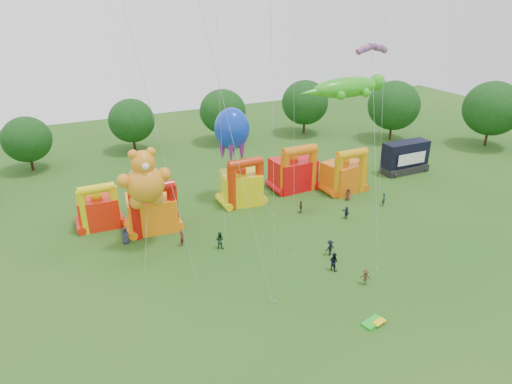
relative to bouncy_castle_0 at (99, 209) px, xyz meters
name	(u,v)px	position (x,y,z in m)	size (l,w,h in m)	color
ground	(384,340)	(17.49, -29.61, -2.19)	(160.00, 160.00, 0.00)	#1E4D15
tree_ring	(376,274)	(16.34, -29.02, 4.07)	(120.03, 122.10, 12.07)	#352314
bouncy_castle_0	(99,209)	(0.00, 0.00, 0.00)	(4.70, 3.86, 5.70)	red
bouncy_castle_1	(152,210)	(5.51, -3.33, 0.19)	(5.94, 5.01, 6.27)	orange
bouncy_castle_2	(242,185)	(17.68, -1.28, 0.29)	(5.62, 4.84, 6.51)	yellow
bouncy_castle_3	(294,172)	(26.11, -0.01, 0.32)	(5.77, 4.72, 6.63)	red
bouncy_castle_4	(345,174)	(32.02, -3.64, 0.22)	(5.80, 4.98, 6.33)	orange
stage_trailer	(405,158)	(44.48, -1.73, 0.12)	(7.34, 2.98, 4.81)	black
teddy_bear_kite	(145,199)	(4.07, -7.60, 3.69)	(5.60, 6.61, 11.15)	orange
gecko_kite	(351,111)	(34.59, -0.59, 8.01)	(13.67, 7.51, 14.87)	green
octopus_kite	(242,157)	(17.78, -1.10, 4.05)	(4.72, 9.18, 12.33)	#0C31B8
parafoil_kites	(246,135)	(12.31, -14.67, 11.36)	(31.15, 12.13, 32.81)	red
diamond_kites	(290,91)	(16.50, -15.08, 14.98)	(15.74, 14.00, 38.39)	#E90A39
folded_kite_bundle	(374,322)	(17.99, -27.66, -2.05)	(2.18, 1.45, 0.31)	green
spectator_0	(125,235)	(1.89, -5.35, -1.20)	(0.96, 0.63, 1.97)	#2A2A47
spectator_1	(182,238)	(7.36, -8.46, -1.30)	(0.64, 0.42, 1.76)	#53171B
spectator_2	(220,240)	(10.87, -10.70, -1.21)	(0.95, 0.74, 1.96)	#193F26
spectator_3	(330,248)	(20.75, -17.00, -1.32)	(1.11, 0.64, 1.72)	black
spectator_4	(301,207)	(23.10, -7.05, -1.37)	(0.95, 0.40, 1.63)	#3A3717
spectator_5	(346,213)	(27.30, -10.78, -1.41)	(1.43, 0.46, 1.55)	#24273D
spectator_6	(348,194)	(30.63, -6.55, -1.34)	(0.82, 0.54, 1.68)	#592419
spectator_7	(384,199)	(33.78, -9.91, -1.30)	(0.64, 0.42, 1.76)	#16382A
spectator_8	(334,261)	(19.51, -19.49, -1.22)	(0.94, 0.73, 1.93)	black
spectator_9	(366,277)	(20.85, -22.81, -1.38)	(1.04, 0.60, 1.62)	#48301C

